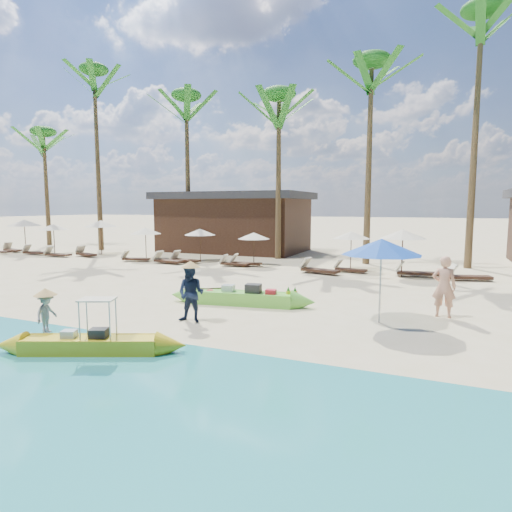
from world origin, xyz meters
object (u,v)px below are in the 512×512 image
at_px(yellow_canoe, 91,344).
at_px(blue_umbrella, 382,247).
at_px(tourist, 444,287).
at_px(green_canoe, 241,297).

xyz_separation_m(yellow_canoe, blue_umbrella, (5.66, 5.23, 1.97)).
height_order(tourist, blue_umbrella, blue_umbrella).
distance_m(yellow_canoe, blue_umbrella, 7.96).
relative_size(green_canoe, yellow_canoe, 1.23).
relative_size(tourist, blue_umbrella, 0.77).
height_order(yellow_canoe, tourist, tourist).
relative_size(yellow_canoe, blue_umbrella, 1.90).
xyz_separation_m(green_canoe, tourist, (6.28, 0.91, 0.68)).
bearing_deg(yellow_canoe, blue_umbrella, 19.62).
distance_m(green_canoe, blue_umbrella, 5.02).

